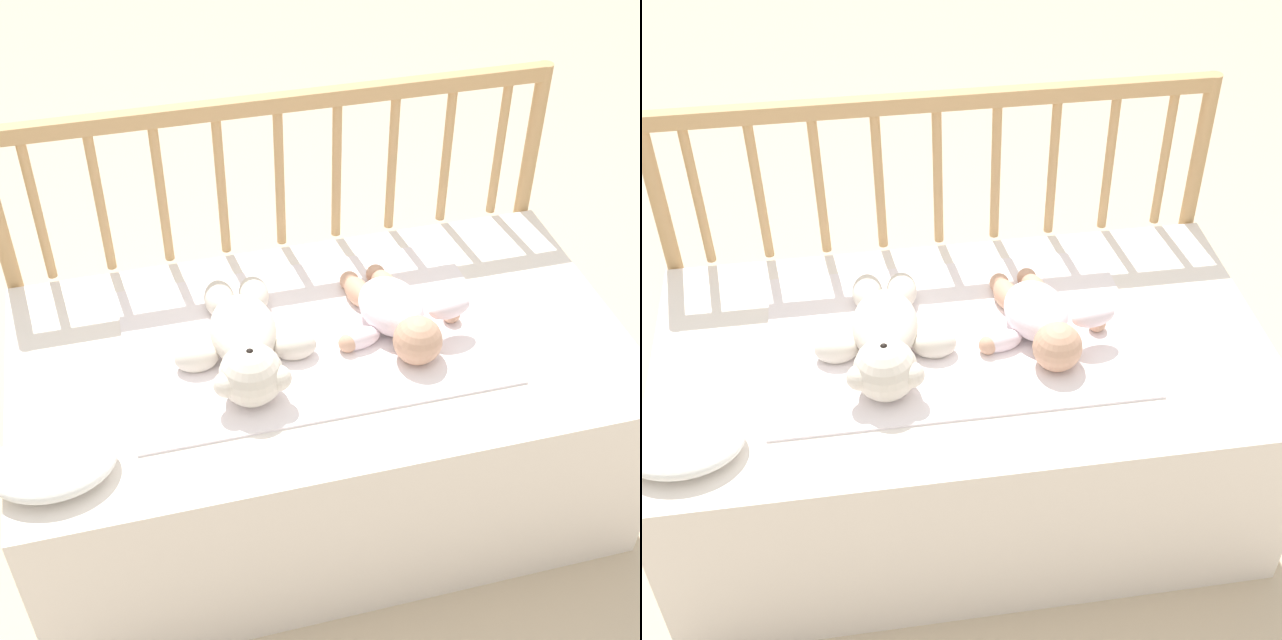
% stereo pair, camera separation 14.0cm
% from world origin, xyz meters
% --- Properties ---
extents(ground_plane, '(12.00, 12.00, 0.00)m').
position_xyz_m(ground_plane, '(0.00, 0.00, 0.00)').
color(ground_plane, '#C6B293').
extents(crib_mattress, '(1.28, 0.71, 0.46)m').
position_xyz_m(crib_mattress, '(0.00, 0.00, 0.23)').
color(crib_mattress, white).
rests_on(crib_mattress, ground_plane).
extents(crib_rail, '(1.28, 0.04, 0.85)m').
position_xyz_m(crib_rail, '(-0.00, 0.38, 0.60)').
color(crib_rail, tan).
rests_on(crib_rail, ground_plane).
extents(blanket, '(0.77, 0.49, 0.01)m').
position_xyz_m(blanket, '(-0.02, 0.03, 0.47)').
color(blanket, white).
rests_on(blanket, crib_mattress).
extents(teddy_bear, '(0.29, 0.40, 0.13)m').
position_xyz_m(teddy_bear, '(-0.16, -0.01, 0.51)').
color(teddy_bear, silver).
rests_on(teddy_bear, crib_mattress).
extents(baby, '(0.29, 0.34, 0.10)m').
position_xyz_m(baby, '(0.16, 0.01, 0.51)').
color(baby, white).
rests_on(baby, crib_mattress).
extents(small_pillow, '(0.23, 0.18, 0.06)m').
position_xyz_m(small_pillow, '(-0.55, -0.22, 0.49)').
color(small_pillow, white).
rests_on(small_pillow, crib_mattress).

